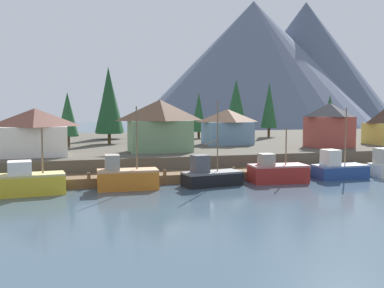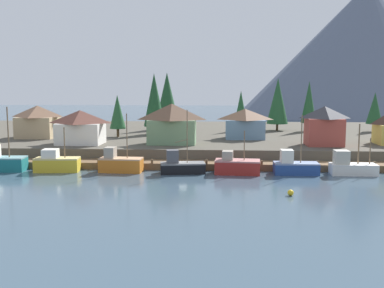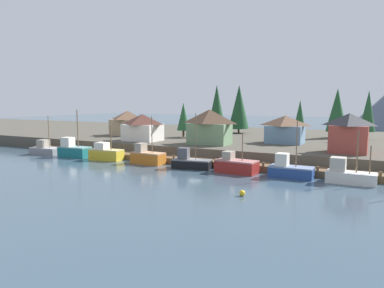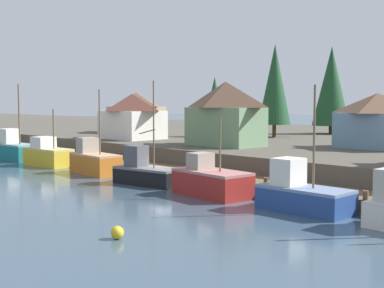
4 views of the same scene
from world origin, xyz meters
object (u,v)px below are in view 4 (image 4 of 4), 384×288
house_white (132,116)px  fishing_boat_blue (302,194)px  conifer_back_right (331,86)px  conifer_mid_left (275,84)px  channel_buoy (117,233)px  fishing_boat_red (211,181)px  fishing_boat_teal (15,149)px  fishing_boat_yellow (48,155)px  house_tan (136,112)px  fishing_boat_orange (94,162)px  conifer_near_left (215,101)px  fishing_boat_black (147,173)px  house_blue (377,120)px  house_green (225,113)px

house_white → fishing_boat_blue: bearing=-18.9°
conifer_back_right → conifer_mid_left: bearing=-96.0°
channel_buoy → fishing_boat_red: bearing=113.9°
fishing_boat_teal → fishing_boat_yellow: fishing_boat_teal is taller
fishing_boat_red → fishing_boat_yellow: bearing=-176.0°
house_white → fishing_boat_teal: bearing=-124.2°
fishing_boat_red → conifer_mid_left: 32.94m
fishing_boat_yellow → house_tan: 23.99m
fishing_boat_orange → conifer_near_left: conifer_near_left is taller
house_white → conifer_back_right: size_ratio=0.61×
fishing_boat_teal → channel_buoy: bearing=-22.0°
fishing_boat_orange → conifer_back_right: conifer_back_right is taller
fishing_boat_yellow → house_white: size_ratio=0.84×
fishing_boat_black → conifer_mid_left: size_ratio=0.73×
house_blue → house_green: house_green is taller
house_green → conifer_mid_left: 16.21m
fishing_boat_yellow → house_blue: size_ratio=0.86×
fishing_boat_orange → fishing_boat_blue: fishing_boat_orange is taller
fishing_boat_yellow → fishing_boat_teal: bearing=175.4°
fishing_boat_blue → house_blue: 22.33m
fishing_boat_black → fishing_boat_blue: (15.95, 0.38, 0.09)m
fishing_boat_yellow → conifer_back_right: 41.86m
house_tan → fishing_boat_red: bearing=-29.6°
house_green → house_blue: bearing=34.2°
conifer_near_left → channel_buoy: bearing=-52.2°
conifer_back_right → fishing_boat_red: bearing=-70.0°
house_tan → house_blue: bearing=0.7°
house_blue → conifer_mid_left: 19.39m
house_white → conifer_back_right: bearing=67.2°
conifer_back_right → channel_buoy: (20.02, -52.18, -9.14)m
fishing_boat_yellow → fishing_boat_orange: (9.25, 0.21, -0.01)m
channel_buoy → conifer_mid_left: bearing=117.7°
fishing_boat_black → fishing_boat_blue: bearing=-7.8°
fishing_boat_red → house_white: bearing=159.6°
fishing_boat_yellow → house_white: house_white is taller
house_blue → conifer_back_right: 24.89m
house_green → house_white: house_green is taller
fishing_boat_yellow → channel_buoy: (31.61, -12.81, -0.90)m
house_tan → channel_buoy: bearing=-38.3°
fishing_boat_black → house_green: house_green is taller
house_green → channel_buoy: house_green is taller
conifer_mid_left → channel_buoy: 46.60m
fishing_boat_blue → house_white: (-34.06, 11.64, 4.30)m
conifer_back_right → fishing_boat_orange: bearing=-93.4°
fishing_boat_black → channel_buoy: bearing=-52.3°
fishing_boat_orange → channel_buoy: (22.36, -13.02, -0.89)m
fishing_boat_teal → channel_buoy: 41.71m
fishing_boat_yellow → house_tan: house_tan is taller
house_green → channel_buoy: bearing=-57.6°
house_green → conifer_near_left: bearing=138.6°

